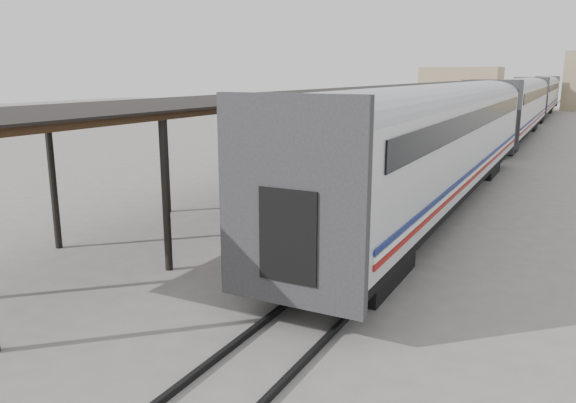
% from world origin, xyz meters
% --- Properties ---
extents(ground, '(160.00, 160.00, 0.00)m').
position_xyz_m(ground, '(0.00, 0.00, 0.00)').
color(ground, slate).
rests_on(ground, ground).
extents(train, '(3.45, 76.01, 4.01)m').
position_xyz_m(train, '(3.19, 33.79, 2.69)').
color(train, silver).
rests_on(train, ground).
extents(canopy, '(4.90, 64.30, 4.15)m').
position_xyz_m(canopy, '(-3.40, 24.00, 4.00)').
color(canopy, '#422B19').
rests_on(canopy, ground).
extents(rails, '(1.54, 150.00, 0.12)m').
position_xyz_m(rails, '(3.20, 34.00, 0.06)').
color(rails, black).
rests_on(rails, ground).
extents(building_left, '(12.00, 8.00, 6.00)m').
position_xyz_m(building_left, '(-10.00, 82.00, 3.00)').
color(building_left, tan).
rests_on(building_left, ground).
extents(baggage_cart, '(1.93, 2.67, 0.86)m').
position_xyz_m(baggage_cart, '(1.20, -1.10, 0.65)').
color(baggage_cart, brown).
rests_on(baggage_cart, ground).
extents(suitcase_stack, '(1.37, 1.37, 0.60)m').
position_xyz_m(suitcase_stack, '(0.98, -0.83, 1.08)').
color(suitcase_stack, '#38393B').
rests_on(suitcase_stack, baggage_cart).
extents(luggage_tug, '(1.33, 1.63, 1.25)m').
position_xyz_m(luggage_tug, '(-1.86, 18.89, 0.57)').
color(luggage_tug, maroon).
rests_on(luggage_tug, ground).
extents(porter, '(0.58, 0.77, 1.93)m').
position_xyz_m(porter, '(1.20, -1.75, 1.82)').
color(porter, navy).
rests_on(porter, baggage_cart).
extents(pedestrian, '(1.22, 0.68, 1.96)m').
position_xyz_m(pedestrian, '(-3.65, 12.02, 0.98)').
color(pedestrian, black).
rests_on(pedestrian, ground).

